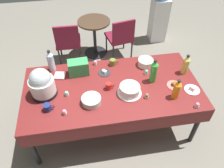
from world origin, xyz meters
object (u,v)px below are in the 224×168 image
object	(u,v)px
slow_cooker	(42,84)
soda_bottle_orange_juice	(177,89)
frosted_layer_cake	(130,90)
dessert_plate_coral	(174,85)
cupcake_cocoa	(197,105)
soda_bottle_ginger_ale	(186,65)
cupcake_mint	(64,112)
soda_carton	(78,68)
maroon_chair_left	(68,41)
water_cooler	(159,14)
cupcake_rose	(147,96)
round_cafe_table	(94,32)
maroon_chair_right	(121,36)
coffee_mug_navy	(47,107)
soda_bottle_lime_soda	(154,72)
soda_bottle_water	(51,61)
glass_salad_bowl	(91,100)
cupcake_berry	(146,72)
coffee_mug_olive	(113,62)
dessert_plate_white	(192,89)
cupcake_vanilla	(95,63)
cupcake_lemon	(67,94)
coffee_mug_red	(109,86)
potluck_table	(112,90)
ceramic_snack_bowl	(145,62)

from	to	relation	value
slow_cooker	soda_bottle_orange_juice	distance (m)	1.57
frosted_layer_cake	dessert_plate_coral	xyz separation A→B (m)	(0.58, 0.04, -0.05)
cupcake_cocoa	soda_bottle_ginger_ale	xyz separation A→B (m)	(0.09, 0.59, 0.10)
cupcake_mint	soda_carton	size ratio (longest dim) A/B	0.26
maroon_chair_left	water_cooler	xyz separation A→B (m)	(1.87, 0.54, 0.10)
cupcake_rose	round_cafe_table	distance (m)	2.07
soda_bottle_orange_juice	round_cafe_table	distance (m)	2.22
soda_carton	maroon_chair_right	bearing A→B (deg)	53.59
slow_cooker	cupcake_rose	xyz separation A→B (m)	(1.20, -0.26, -0.14)
cupcake_mint	soda_carton	world-z (taller)	soda_carton
soda_carton	coffee_mug_navy	bearing A→B (deg)	-126.66
soda_bottle_lime_soda	frosted_layer_cake	bearing A→B (deg)	-153.35
maroon_chair_right	soda_bottle_water	bearing A→B (deg)	-136.82
slow_cooker	glass_salad_bowl	xyz separation A→B (m)	(0.55, -0.23, -0.13)
cupcake_berry	coffee_mug_olive	size ratio (longest dim) A/B	0.55
cupcake_rose	soda_bottle_orange_juice	distance (m)	0.35
dessert_plate_white	cupcake_vanilla	xyz separation A→B (m)	(-1.12, 0.69, 0.02)
frosted_layer_cake	water_cooler	xyz separation A→B (m)	(1.13, 2.22, -0.22)
dessert_plate_coral	coffee_mug_navy	distance (m)	1.55
slow_cooker	coffee_mug_olive	size ratio (longest dim) A/B	3.04
cupcake_cocoa	soda_bottle_orange_juice	world-z (taller)	soda_bottle_orange_juice
cupcake_cocoa	cupcake_rose	xyz separation A→B (m)	(-0.52, 0.23, 0.00)
cupcake_lemon	cupcake_vanilla	bearing A→B (deg)	52.81
cupcake_berry	soda_bottle_orange_juice	world-z (taller)	soda_bottle_orange_juice
glass_salad_bowl	coffee_mug_red	size ratio (longest dim) A/B	2.02
coffee_mug_navy	potluck_table	bearing A→B (deg)	17.70
ceramic_snack_bowl	cupcake_berry	distance (m)	0.18
soda_bottle_lime_soda	soda_carton	world-z (taller)	soda_bottle_lime_soda
coffee_mug_olive	coffee_mug_red	size ratio (longest dim) A/B	1.08
coffee_mug_red	soda_carton	size ratio (longest dim) A/B	0.43
cupcake_mint	ceramic_snack_bowl	bearing A→B (deg)	31.55
dessert_plate_white	coffee_mug_red	bearing A→B (deg)	169.41
frosted_layer_cake	cupcake_vanilla	bearing A→B (deg)	119.60
slow_cooker	soda_carton	bearing A→B (deg)	35.40
soda_bottle_lime_soda	maroon_chair_right	distance (m)	1.57
glass_salad_bowl	cupcake_lemon	bearing A→B (deg)	150.00
frosted_layer_cake	slow_cooker	size ratio (longest dim) A/B	0.80
cupcake_cocoa	cupcake_lemon	size ratio (longest dim) A/B	1.00
dessert_plate_coral	soda_bottle_water	xyz separation A→B (m)	(-1.51, 0.56, 0.14)
cupcake_mint	maroon_chair_right	bearing A→B (deg)	61.85
maroon_chair_right	potluck_table	bearing A→B (deg)	-105.11
cupcake_lemon	coffee_mug_red	size ratio (longest dim) A/B	0.60
cupcake_cocoa	maroon_chair_right	bearing A→B (deg)	103.58
cupcake_mint	cupcake_vanilla	distance (m)	0.91
slow_cooker	cupcake_rose	world-z (taller)	slow_cooker
glass_salad_bowl	water_cooler	world-z (taller)	water_cooler
slow_cooker	cupcake_vanilla	size ratio (longest dim) A/B	5.51
cupcake_cocoa	coffee_mug_olive	bearing A→B (deg)	132.15
cupcake_rose	maroon_chair_left	size ratio (longest dim) A/B	0.08
slow_cooker	soda_bottle_water	world-z (taller)	slow_cooker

